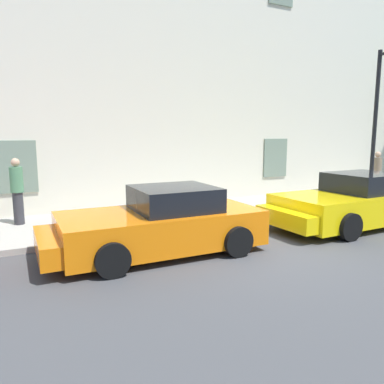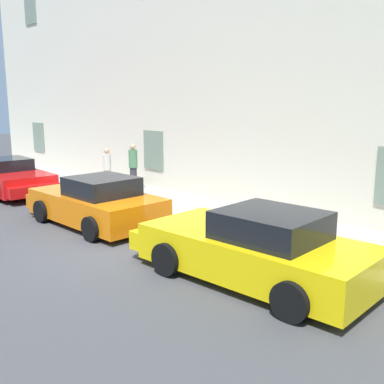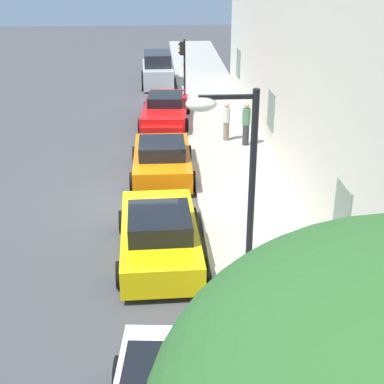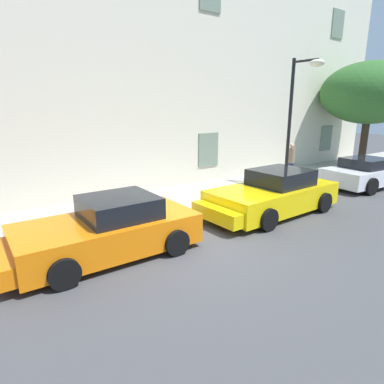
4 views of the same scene
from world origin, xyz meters
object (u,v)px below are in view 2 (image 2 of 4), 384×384
at_px(sportscar_white_middle, 248,248).
at_px(pedestrian_bystander, 133,166).
at_px(sportscar_red_lead, 11,178).
at_px(pedestrian_strolling, 107,169).
at_px(sportscar_yellow_flank, 93,203).

xyz_separation_m(sportscar_white_middle, pedestrian_bystander, (-8.27, 3.66, 0.43)).
xyz_separation_m(sportscar_red_lead, pedestrian_strolling, (2.71, 2.50, 0.39)).
height_order(sportscar_red_lead, sportscar_white_middle, sportscar_white_middle).
bearing_deg(sportscar_white_middle, pedestrian_bystander, 156.15).
relative_size(sportscar_red_lead, sportscar_white_middle, 0.96).
distance_m(sportscar_white_middle, pedestrian_bystander, 9.05).
bearing_deg(sportscar_yellow_flank, sportscar_red_lead, 177.60).
height_order(pedestrian_strolling, pedestrian_bystander, pedestrian_bystander).
bearing_deg(pedestrian_strolling, sportscar_white_middle, -18.20).
height_order(sportscar_red_lead, pedestrian_bystander, pedestrian_bystander).
bearing_deg(sportscar_white_middle, pedestrian_strolling, 161.80).
xyz_separation_m(sportscar_yellow_flank, sportscar_white_middle, (5.72, -0.19, 0.03)).
distance_m(sportscar_yellow_flank, pedestrian_bystander, 4.32).
bearing_deg(sportscar_white_middle, sportscar_yellow_flank, 178.13).
distance_m(sportscar_red_lead, pedestrian_strolling, 3.71).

